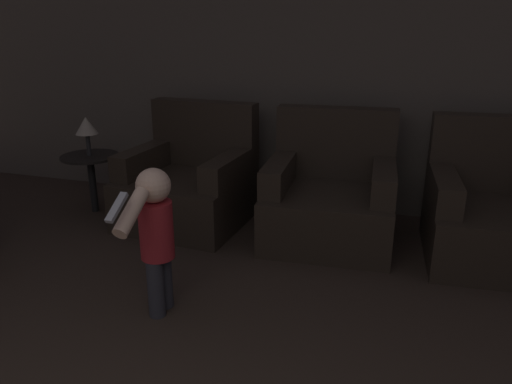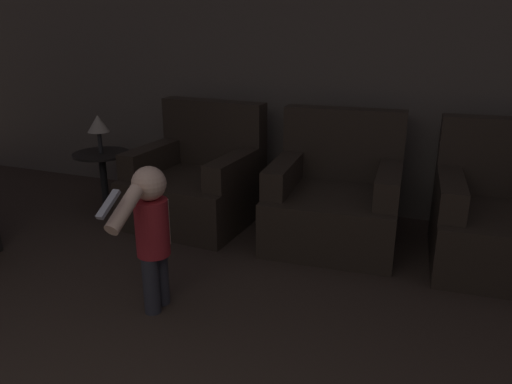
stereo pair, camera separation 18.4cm
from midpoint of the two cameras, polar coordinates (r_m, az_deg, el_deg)
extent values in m
cube|color=#51493F|center=(4.16, 7.81, 15.42)|extent=(8.40, 0.05, 2.60)
cube|color=black|center=(4.02, -9.24, -0.89)|extent=(0.96, 0.93, 0.39)
cube|color=black|center=(4.19, -7.14, 6.64)|extent=(0.91, 0.22, 0.54)
cube|color=black|center=(4.13, -13.92, 3.60)|extent=(0.21, 0.72, 0.20)
cube|color=black|center=(3.77, -4.57, 2.63)|extent=(0.21, 0.72, 0.20)
cube|color=black|center=(3.68, 6.84, -2.69)|extent=(0.96, 0.93, 0.39)
cube|color=black|center=(3.88, 7.77, 5.61)|extent=(0.91, 0.22, 0.54)
cube|color=black|center=(3.64, 1.21, 2.12)|extent=(0.21, 0.72, 0.20)
cube|color=black|center=(3.56, 12.96, 1.25)|extent=(0.21, 0.72, 0.20)
cube|color=black|center=(3.67, 24.58, -4.42)|extent=(0.96, 0.93, 0.39)
cube|color=black|center=(3.86, 24.61, 4.00)|extent=(0.91, 0.22, 0.54)
cube|color=black|center=(3.51, 19.30, 0.39)|extent=(0.21, 0.72, 0.20)
cylinder|color=#28282D|center=(2.83, -13.24, -10.71)|extent=(0.09, 0.09, 0.33)
cylinder|color=#28282D|center=(2.90, -12.27, -9.81)|extent=(0.09, 0.09, 0.33)
cylinder|color=maroon|center=(2.72, -13.24, -4.28)|extent=(0.18, 0.18, 0.32)
sphere|color=beige|center=(2.64, -13.64, 0.71)|extent=(0.18, 0.18, 0.18)
cylinder|color=beige|center=(2.82, -12.10, -3.66)|extent=(0.07, 0.07, 0.27)
cylinder|color=beige|center=(2.48, -16.15, -2.26)|extent=(0.07, 0.27, 0.20)
cube|color=#99999E|center=(2.37, -17.80, -1.70)|extent=(0.04, 0.16, 0.10)
cylinder|color=black|center=(4.45, -19.29, 0.78)|extent=(0.06, 0.06, 0.47)
cylinder|color=black|center=(4.39, -19.63, 3.83)|extent=(0.47, 0.47, 0.02)
cylinder|color=#262626|center=(4.37, -19.78, 5.10)|extent=(0.04, 0.04, 0.18)
cone|color=#9E937F|center=(4.33, -20.01, 7.15)|extent=(0.18, 0.18, 0.14)
camera|label=1|loc=(0.09, -91.71, -0.58)|focal=35.00mm
camera|label=2|loc=(0.09, 88.29, 0.58)|focal=35.00mm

